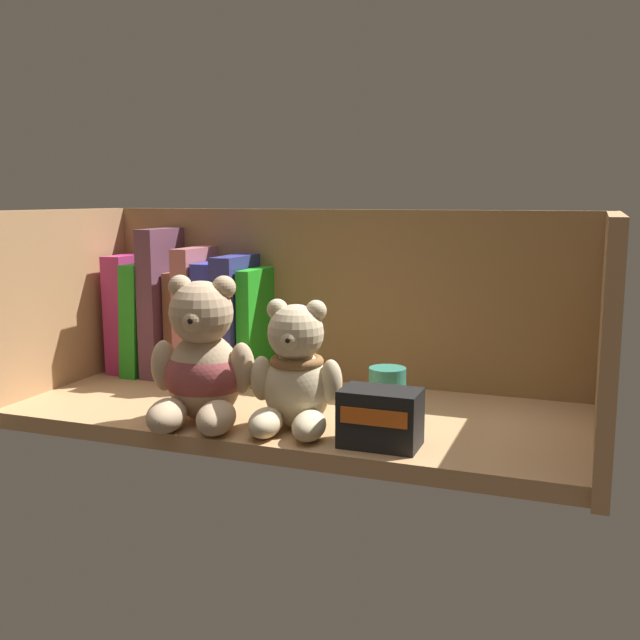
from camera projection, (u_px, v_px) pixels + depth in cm
name	position (u px, v px, depth cm)	size (l,w,h in cm)	color
shelf_board	(298.00, 416.00, 92.93)	(69.30, 29.21, 2.00)	tan
shelf_back_panel	(338.00, 303.00, 105.02)	(71.70, 1.20, 26.26)	olive
shelf_side_panel_left	(60.00, 305.00, 103.18)	(1.60, 31.61, 26.26)	tan
shelf_side_panel_right	(608.00, 339.00, 78.74)	(1.60, 31.61, 26.26)	tan
book_0	(135.00, 312.00, 113.36)	(3.23, 11.67, 17.48)	#AF2D6B
book_1	(153.00, 316.00, 112.35)	(2.62, 13.84, 16.39)	#229220
book_2	(169.00, 301.00, 110.93)	(2.69, 13.22, 21.46)	#5F374A
book_3	(186.00, 322.00, 110.47)	(2.41, 9.07, 15.25)	#905C3F
book_4	(203.00, 311.00, 109.23)	(2.59, 13.13, 18.85)	#B06262
book_5	(222.00, 319.00, 108.30)	(3.21, 12.25, 16.87)	#3035A1
book_6	(243.00, 317.00, 107.03)	(3.15, 14.24, 17.90)	navy
book_7	(261.00, 324.00, 106.21)	(1.95, 11.97, 16.12)	green
teddy_bear_larger	(202.00, 365.00, 86.18)	(12.77, 13.64, 17.12)	tan
teddy_bear_smaller	(295.00, 375.00, 83.43)	(10.86, 11.19, 14.70)	beige
pillar_candle	(387.00, 390.00, 90.54)	(4.51, 4.51, 5.55)	#2D7A66
small_product_box	(380.00, 418.00, 78.21)	(8.29, 5.29, 6.10)	black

